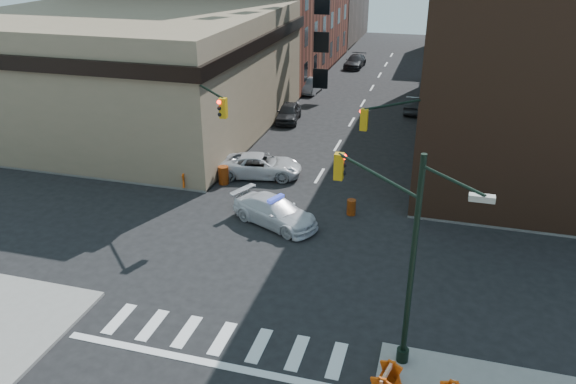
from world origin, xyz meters
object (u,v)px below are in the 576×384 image
Objects in this scene: parked_car_wfar at (312,86)px; pickup at (260,165)px; parked_car_wnear at (289,112)px; barrel_bank at (224,175)px; parked_car_enear at (414,104)px; pedestrian_b at (125,154)px; pedestrian_a at (157,155)px; barricade_se_a at (386,381)px; police_car at (275,211)px; barricade_nw_a at (193,179)px; barrel_road at (351,207)px.

pickup is at bearing -80.97° from parked_car_wfar.
barrel_bank is at bearing -98.33° from parked_car_wnear.
parked_car_enear reaches higher than barrel_bank.
pickup is 2.70× the size of pedestrian_b.
pedestrian_a is 23.65m from barricade_se_a.
pedestrian_b is 24.42m from barricade_se_a.
parked_car_wnear is 13.69m from barrel_bank.
parked_car_enear is 34.44m from barricade_se_a.
parked_car_wfar is 11.03m from parked_car_enear.
police_car reaches higher than barricade_nw_a.
pickup is at bearing 44.47° from barrel_bank.
police_car reaches higher than barrel_road.
police_car is 3.68× the size of barricade_nw_a.
barrel_road is at bearing -67.49° from parked_car_wfar.
barrel_road is (6.61, -3.85, -0.30)m from pickup.
police_car is 6.33m from barrel_bank.
police_car is 18.48m from parked_car_wnear.
pedestrian_a is at bearing 133.82° from barricade_nw_a.
barrel_bank is (5.19, -1.21, -0.39)m from pedestrian_a.
pedestrian_a reaches higher than parked_car_enear.
parked_car_enear is 2.11× the size of pedestrian_b.
parked_car_enear is 21.80m from barrel_bank.
police_car is 1.21× the size of parked_car_enear.
pickup is at bearing 30.80° from barricade_nw_a.
barrel_bank is 0.95× the size of barricade_se_a.
parked_car_wfar is at bearing -22.27° from parked_car_enear.
parked_car_wfar reaches higher than barrel_road.
parked_car_wnear is 15.30m from pedestrian_b.
parked_car_enear is 2.55× the size of pedestrian_a.
parked_car_wnear is 1.05× the size of parked_car_enear.
police_car reaches higher than parked_car_enear.
pedestrian_b reaches higher than barrel_bank.
parked_car_enear is at bearing 16.05° from barricade_se_a.
parked_car_wnear is 9.75m from parked_car_wfar.
pedestrian_a is at bearing -120.82° from parked_car_wnear.
parked_car_wfar reaches higher than parked_car_enear.
pickup is 8.98m from pedestrian_b.
parked_car_wnear reaches higher than police_car.
barricade_nw_a is (-6.14, 2.98, -0.07)m from police_car.
parked_car_wfar is (-4.67, 27.71, -0.05)m from police_car.
barrel_bank is (0.00, -23.43, -0.11)m from parked_car_wfar.
barrel_road is (8.08, -15.75, -0.30)m from parked_car_wnear.
parked_car_wfar is at bearing 85.16° from parked_car_wnear.
police_car is 24.18m from parked_car_enear.
police_car is 6.83m from barricade_nw_a.
parked_car_wfar is at bearing 74.35° from barricade_nw_a.
parked_car_wnear is (-1.47, 11.90, 0.01)m from pickup.
parked_car_wfar is at bearing 108.29° from barrel_road.
parked_car_enear is 4.69× the size of barrel_road.
pedestrian_a reaches higher than parked_car_wnear.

